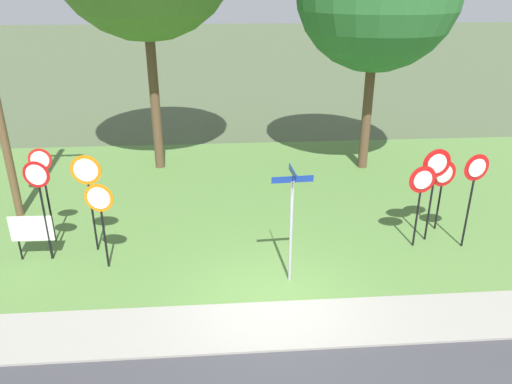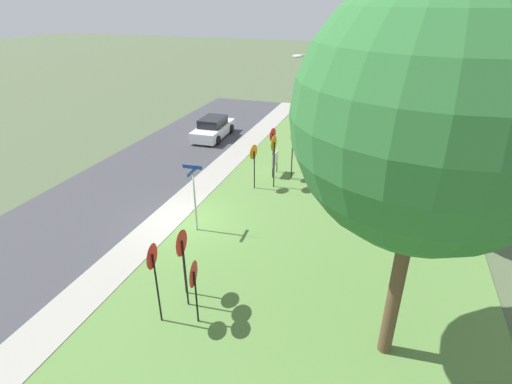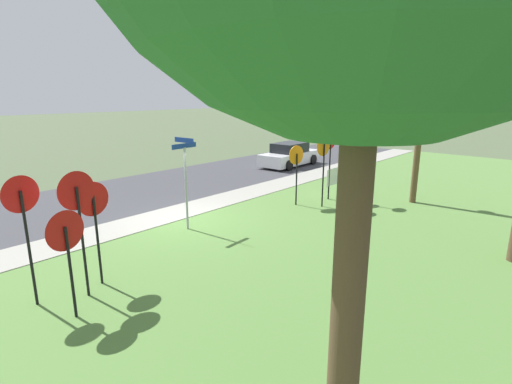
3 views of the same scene
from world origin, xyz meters
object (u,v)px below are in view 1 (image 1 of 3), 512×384
at_px(street_name_post, 291,216).
at_px(notice_board, 32,231).
at_px(stop_sign_near_left, 39,190).
at_px(yield_sign_near_left, 475,179).
at_px(yield_sign_far_right, 436,173).
at_px(stop_sign_far_center, 88,182).
at_px(yield_sign_near_right, 422,187).
at_px(stop_sign_near_right, 100,208).
at_px(yield_sign_far_left, 443,180).
at_px(stop_sign_far_left, 44,177).

relative_size(street_name_post, notice_board, 2.32).
distance_m(stop_sign_near_left, yield_sign_near_left, 11.11).
relative_size(yield_sign_near_left, notice_board, 2.16).
relative_size(yield_sign_far_right, street_name_post, 0.93).
relative_size(stop_sign_near_left, stop_sign_far_center, 1.00).
bearing_deg(yield_sign_near_right, stop_sign_near_right, 177.53).
height_order(yield_sign_far_right, notice_board, yield_sign_far_right).
xyz_separation_m(yield_sign_near_left, notice_board, (-11.51, 0.22, -1.18)).
distance_m(stop_sign_near_right, notice_board, 2.20).
distance_m(stop_sign_near_left, stop_sign_far_center, 1.16).
height_order(stop_sign_near_left, yield_sign_near_left, stop_sign_near_left).
xyz_separation_m(yield_sign_far_right, notice_board, (-10.64, -0.22, -1.21)).
xyz_separation_m(yield_sign_near_right, yield_sign_far_left, (1.02, 0.93, -0.18)).
bearing_deg(stop_sign_near_left, yield_sign_far_left, 14.14).
bearing_deg(street_name_post, yield_sign_far_right, 19.09).
xyz_separation_m(stop_sign_near_left, notice_board, (-0.40, 0.03, -1.14)).
xyz_separation_m(yield_sign_near_left, yield_sign_near_right, (-1.34, 0.13, -0.26)).
bearing_deg(stop_sign_far_center, stop_sign_near_right, -58.86).
xyz_separation_m(stop_sign_far_left, yield_sign_near_left, (11.32, -1.17, 0.07)).
bearing_deg(yield_sign_far_left, stop_sign_far_left, 169.64).
distance_m(yield_sign_near_left, yield_sign_far_left, 1.19).
distance_m(stop_sign_near_left, street_name_post, 6.29).
distance_m(stop_sign_near_right, stop_sign_far_left, 2.33).
bearing_deg(yield_sign_far_left, yield_sign_near_left, -83.22).
height_order(stop_sign_far_center, street_name_post, street_name_post).
bearing_deg(notice_board, street_name_post, -11.78).
bearing_deg(stop_sign_near_left, stop_sign_far_center, 28.61).
height_order(stop_sign_far_center, yield_sign_far_left, stop_sign_far_center).
bearing_deg(stop_sign_far_left, yield_sign_near_left, -7.52).
bearing_deg(stop_sign_far_left, street_name_post, -22.66).
relative_size(stop_sign_near_right, yield_sign_near_right, 0.98).
relative_size(yield_sign_near_right, yield_sign_far_left, 1.10).
bearing_deg(stop_sign_near_right, yield_sign_far_right, 14.75).
distance_m(yield_sign_far_left, yield_sign_far_right, 0.95).
relative_size(stop_sign_far_center, yield_sign_far_right, 1.01).
bearing_deg(yield_sign_near_left, stop_sign_near_left, 169.58).
xyz_separation_m(stop_sign_near_left, yield_sign_near_right, (9.77, -0.06, -0.22)).
xyz_separation_m(stop_sign_far_center, yield_sign_far_left, (9.70, 0.50, -0.43)).
bearing_deg(yield_sign_far_right, stop_sign_far_left, 170.55).
relative_size(stop_sign_near_left, notice_board, 2.19).
height_order(yield_sign_near_left, yield_sign_near_right, yield_sign_near_left).
relative_size(stop_sign_near_left, yield_sign_near_right, 1.16).
xyz_separation_m(stop_sign_near_right, yield_sign_near_left, (9.55, 0.32, 0.34)).
xyz_separation_m(stop_sign_far_center, notice_board, (-1.49, -0.34, -1.18)).
bearing_deg(stop_sign_far_left, yield_sign_near_right, -7.57).
bearing_deg(yield_sign_far_left, stop_sign_far_center, 173.12).
distance_m(stop_sign_near_right, street_name_post, 4.66).
height_order(yield_sign_near_right, yield_sign_far_right, yield_sign_far_right).
bearing_deg(stop_sign_near_right, yield_sign_near_left, 11.66).
bearing_deg(street_name_post, yield_sign_far_left, 23.04).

